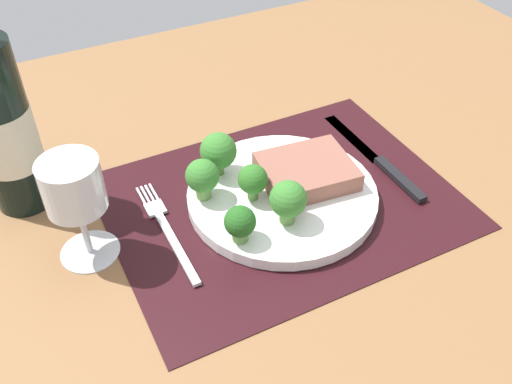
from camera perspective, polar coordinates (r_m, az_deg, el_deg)
The scene contains 13 objects.
ground_plane at distance 77.51cm, azimuth 2.55°, elevation -1.78°, with size 140.00×110.00×3.00cm, color brown.
placemat at distance 76.40cm, azimuth 2.59°, elevation -0.88°, with size 44.76×34.15×0.30cm, color black.
plate at distance 75.77cm, azimuth 2.61°, elevation -0.34°, with size 25.03×25.03×1.60cm, color white.
steak at distance 76.46cm, azimuth 5.04°, elevation 2.04°, with size 11.81×9.78×2.62cm, color #8C5647.
broccoli_front_edge at distance 72.13cm, azimuth -0.32°, elevation 1.22°, with size 3.85×3.85×5.09cm.
broccoli_near_fork at distance 75.84cm, azimuth -3.76°, elevation 4.07°, with size 4.90×4.90×6.24cm.
broccoli_center at distance 68.81cm, azimuth 3.21°, elevation -0.81°, with size 4.60×4.60×5.89cm.
broccoli_near_steak at distance 66.90cm, azimuth -1.60°, elevation -3.07°, with size 3.81×3.81×4.82cm.
broccoli_back_left at distance 72.48cm, azimuth -5.35°, elevation 1.50°, with size 4.34×4.34×5.67cm.
fork at distance 72.68cm, azimuth -8.83°, elevation -3.71°, with size 2.40×19.20×0.50cm.
knife at distance 83.96cm, azimuth 12.25°, elevation 2.98°, with size 1.80×23.00×0.80cm.
wine_bottle at distance 75.97cm, azimuth -23.90°, elevation 5.95°, with size 7.56×7.56×32.43cm.
wine_glass at distance 66.30cm, azimuth -17.62°, elevation -0.03°, with size 7.14×7.14×13.74cm.
Camera 1 is at (-28.73, -48.90, 51.33)cm, focal length 40.28 mm.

